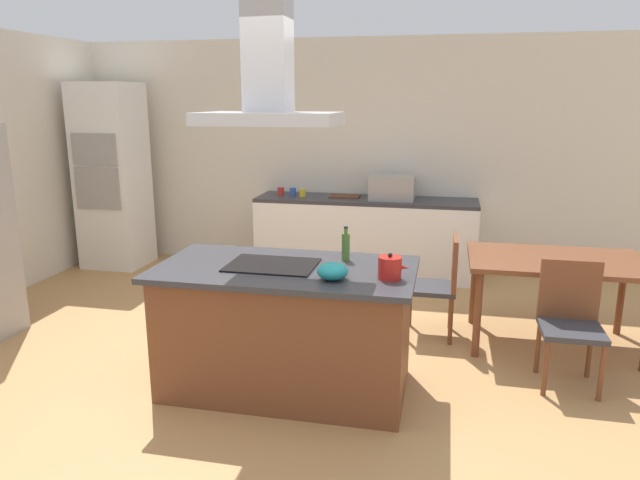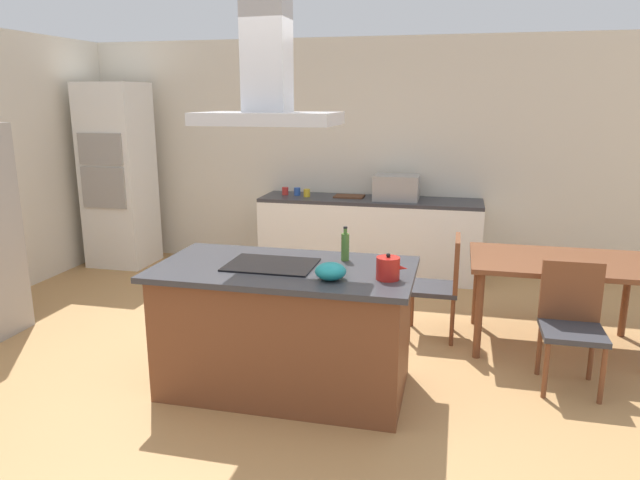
{
  "view_description": "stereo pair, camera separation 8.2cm",
  "coord_description": "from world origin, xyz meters",
  "views": [
    {
      "loc": [
        1.04,
        -3.69,
        2.02
      ],
      "look_at": [
        0.16,
        0.4,
        1.0
      ],
      "focal_mm": 32.78,
      "sensor_mm": 36.0,
      "label": 1
    },
    {
      "loc": [
        1.12,
        -3.67,
        2.02
      ],
      "look_at": [
        0.16,
        0.4,
        1.0
      ],
      "focal_mm": 32.78,
      "sensor_mm": 36.0,
      "label": 2
    }
  ],
  "objects": [
    {
      "name": "countertop_microwave",
      "position": [
        0.45,
        2.88,
        1.04
      ],
      "size": [
        0.5,
        0.38,
        0.28
      ],
      "primitive_type": "cube",
      "color": "#9E9993",
      "rests_on": "back_counter"
    },
    {
      "name": "chair_facing_island",
      "position": [
        1.96,
        0.53,
        0.51
      ],
      "size": [
        0.42,
        0.42,
        0.89
      ],
      "color": "#333338",
      "rests_on": "ground"
    },
    {
      "name": "coffee_mug_red",
      "position": [
        -0.87,
        2.92,
        0.95
      ],
      "size": [
        0.08,
        0.08,
        0.09
      ],
      "primitive_type": "cylinder",
      "color": "red",
      "rests_on": "back_counter"
    },
    {
      "name": "mixing_bowl",
      "position": [
        0.37,
        -0.22,
        0.95
      ],
      "size": [
        0.2,
        0.2,
        0.11
      ],
      "primitive_type": "ellipsoid",
      "color": "teal",
      "rests_on": "kitchen_island"
    },
    {
      "name": "range_hood",
      "position": [
        -0.09,
        0.0,
        2.1
      ],
      "size": [
        0.9,
        0.55,
        0.78
      ],
      "color": "#ADADB2"
    },
    {
      "name": "kitchen_island",
      "position": [
        0.0,
        0.0,
        0.45
      ],
      "size": [
        1.77,
        0.95,
        0.9
      ],
      "color": "brown",
      "rests_on": "ground"
    },
    {
      "name": "chair_at_left_end",
      "position": [
        1.04,
        1.19,
        0.51
      ],
      "size": [
        0.42,
        0.42,
        0.89
      ],
      "color": "#333338",
      "rests_on": "ground"
    },
    {
      "name": "wall_back",
      "position": [
        0.0,
        3.25,
        1.35
      ],
      "size": [
        7.2,
        0.1,
        2.7
      ],
      "primitive_type": "cube",
      "color": "beige",
      "rests_on": "ground"
    },
    {
      "name": "dining_table",
      "position": [
        1.96,
        1.19,
        0.67
      ],
      "size": [
        1.4,
        0.9,
        0.75
      ],
      "color": "brown",
      "rests_on": "ground"
    },
    {
      "name": "cutting_board",
      "position": [
        -0.1,
        2.93,
        0.91
      ],
      "size": [
        0.34,
        0.24,
        0.02
      ],
      "primitive_type": "cube",
      "color": "#59331E",
      "rests_on": "back_counter"
    },
    {
      "name": "cooktop",
      "position": [
        -0.09,
        0.0,
        0.91
      ],
      "size": [
        0.6,
        0.44,
        0.01
      ],
      "primitive_type": "cube",
      "color": "black",
      "rests_on": "kitchen_island"
    },
    {
      "name": "back_counter",
      "position": [
        0.15,
        2.88,
        0.45
      ],
      "size": [
        2.52,
        0.62,
        0.9
      ],
      "color": "white",
      "rests_on": "ground"
    },
    {
      "name": "olive_oil_bottle",
      "position": [
        0.37,
        0.25,
        1.0
      ],
      "size": [
        0.06,
        0.06,
        0.24
      ],
      "color": "#47722D",
      "rests_on": "kitchen_island"
    },
    {
      "name": "coffee_mug_yellow",
      "position": [
        -0.58,
        2.84,
        0.95
      ],
      "size": [
        0.08,
        0.08,
        0.09
      ],
      "primitive_type": "cylinder",
      "color": "gold",
      "rests_on": "back_counter"
    },
    {
      "name": "ground",
      "position": [
        0.0,
        1.5,
        0.0
      ],
      "size": [
        16.0,
        16.0,
        0.0
      ],
      "primitive_type": "plane",
      "color": "tan"
    },
    {
      "name": "tea_kettle",
      "position": [
        0.72,
        -0.12,
        0.97
      ],
      "size": [
        0.2,
        0.15,
        0.17
      ],
      "color": "#B21E19",
      "rests_on": "kitchen_island"
    },
    {
      "name": "wall_oven_stack",
      "position": [
        -2.9,
        2.65,
        1.1
      ],
      "size": [
        0.7,
        0.66,
        2.2
      ],
      "color": "white",
      "rests_on": "ground"
    },
    {
      "name": "coffee_mug_blue",
      "position": [
        -0.72,
        2.92,
        0.95
      ],
      "size": [
        0.08,
        0.08,
        0.09
      ],
      "primitive_type": "cylinder",
      "color": "#2D56B2",
      "rests_on": "back_counter"
    }
  ]
}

